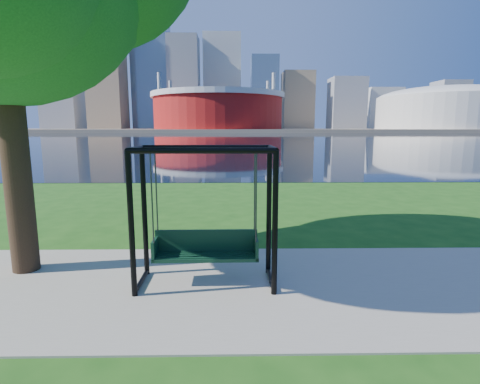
{
  "coord_description": "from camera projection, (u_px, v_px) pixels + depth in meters",
  "views": [
    {
      "loc": [
        -0.11,
        -6.63,
        2.73
      ],
      "look_at": [
        0.0,
        0.0,
        1.6
      ],
      "focal_mm": 28.0,
      "sensor_mm": 36.0,
      "label": 1
    }
  ],
  "objects": [
    {
      "name": "ground",
      "position": [
        240.0,
        276.0,
        6.99
      ],
      "size": [
        900.0,
        900.0,
        0.0
      ],
      "primitive_type": "plane",
      "color": "#1E5114",
      "rests_on": "ground"
    },
    {
      "name": "path",
      "position": [
        240.0,
        286.0,
        6.5
      ],
      "size": [
        120.0,
        4.0,
        0.03
      ],
      "primitive_type": "cube",
      "color": "#9E937F",
      "rests_on": "ground"
    },
    {
      "name": "river",
      "position": [
        234.0,
        138.0,
        107.51
      ],
      "size": [
        900.0,
        180.0,
        0.02
      ],
      "primitive_type": "cube",
      "color": "black",
      "rests_on": "ground"
    },
    {
      "name": "far_bank",
      "position": [
        234.0,
        130.0,
        308.37
      ],
      "size": [
        900.0,
        228.0,
        2.0
      ],
      "primitive_type": "cube",
      "color": "#937F60",
      "rests_on": "ground"
    },
    {
      "name": "stadium",
      "position": [
        218.0,
        109.0,
        236.01
      ],
      "size": [
        83.0,
        83.0,
        32.0
      ],
      "color": "maroon",
      "rests_on": "far_bank"
    },
    {
      "name": "arena",
      "position": [
        446.0,
        107.0,
        238.06
      ],
      "size": [
        84.0,
        84.0,
        26.56
      ],
      "color": "beige",
      "rests_on": "far_bank"
    },
    {
      "name": "skyline",
      "position": [
        229.0,
        88.0,
        315.6
      ],
      "size": [
        392.0,
        66.0,
        96.5
      ],
      "color": "gray",
      "rests_on": "far_bank"
    },
    {
      "name": "swing",
      "position": [
        205.0,
        219.0,
        6.44
      ],
      "size": [
        2.39,
        1.05,
        2.43
      ],
      "rotation": [
        0.0,
        0.0,
        0.01
      ],
      "color": "black",
      "rests_on": "ground"
    }
  ]
}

